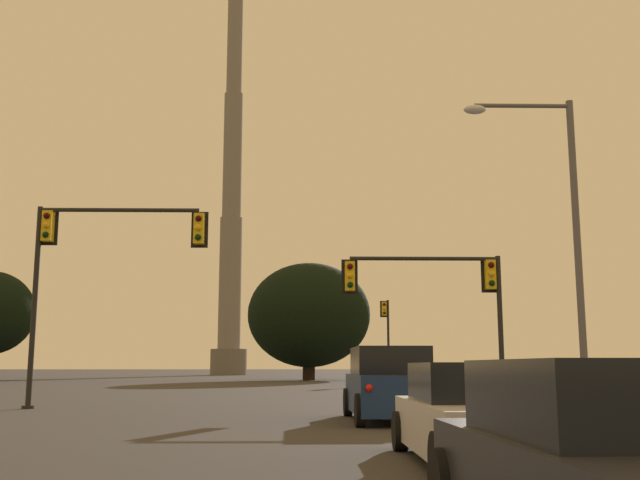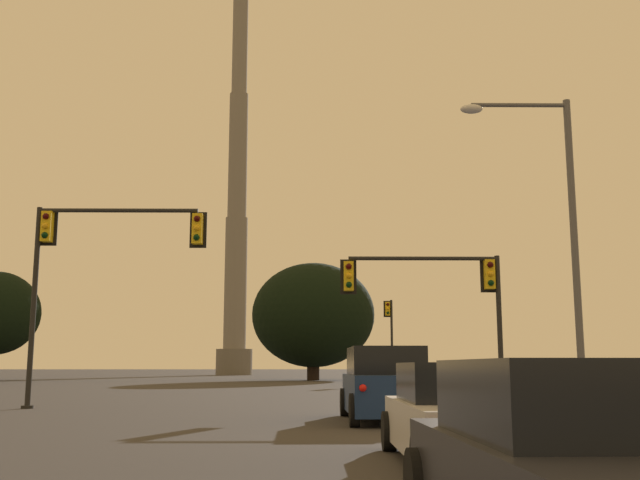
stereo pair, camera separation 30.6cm
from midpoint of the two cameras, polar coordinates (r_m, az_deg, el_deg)
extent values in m
cube|color=navy|center=(19.48, 5.48, -11.57)|extent=(2.00, 4.83, 0.95)
cube|color=black|center=(19.58, 5.40, -9.14)|extent=(1.82, 2.83, 0.70)
cylinder|color=black|center=(21.32, 2.29, -12.24)|extent=(0.23, 0.76, 0.76)
cylinder|color=black|center=(21.52, 7.40, -12.15)|extent=(0.23, 0.76, 0.76)
cylinder|color=black|center=(17.48, 3.14, -12.83)|extent=(0.23, 0.76, 0.76)
cylinder|color=black|center=(17.73, 9.36, -12.67)|extent=(0.23, 0.76, 0.76)
sphere|color=red|center=(16.98, 3.81, -11.19)|extent=(0.17, 0.17, 0.17)
sphere|color=red|center=(17.20, 9.09, -11.07)|extent=(0.17, 0.17, 0.17)
cube|color=black|center=(5.81, 20.60, -11.23)|extent=(1.67, 2.24, 0.55)
cube|color=silver|center=(11.01, 11.81, -13.82)|extent=(1.80, 4.60, 0.70)
cube|color=black|center=(11.21, 11.45, -10.55)|extent=(1.62, 2.20, 0.55)
cylinder|color=black|center=(12.76, 6.00, -14.28)|extent=(0.22, 0.64, 0.64)
cylinder|color=black|center=(13.07, 13.92, -13.94)|extent=(0.22, 0.64, 0.64)
cylinder|color=black|center=(9.01, 8.82, -16.21)|extent=(0.22, 0.64, 0.64)
cylinder|color=black|center=(9.45, 19.81, -15.46)|extent=(0.22, 0.64, 0.64)
sphere|color=red|center=(8.59, 10.31, -14.09)|extent=(0.17, 0.17, 0.17)
sphere|color=red|center=(8.97, 19.64, -13.50)|extent=(0.17, 0.17, 0.17)
cylinder|color=black|center=(26.78, -20.68, -4.71)|extent=(0.18, 0.18, 6.72)
cylinder|color=black|center=(26.74, -21.10, -11.79)|extent=(0.40, 0.40, 0.10)
cube|color=yellow|center=(27.02, -19.77, 0.96)|extent=(0.34, 0.34, 1.04)
cube|color=black|center=(27.19, -19.64, 0.89)|extent=(0.58, 0.03, 1.25)
sphere|color=#320504|center=(26.90, -19.86, 1.71)|extent=(0.22, 0.22, 0.22)
sphere|color=#F2AD14|center=(26.84, -19.90, 1.03)|extent=(0.22, 0.22, 0.22)
sphere|color=black|center=(26.79, -19.94, 0.35)|extent=(0.22, 0.22, 0.22)
cylinder|color=black|center=(26.43, -14.75, 2.19)|extent=(5.40, 0.14, 0.14)
sphere|color=black|center=(27.22, -20.27, 2.14)|extent=(0.18, 0.18, 0.18)
cube|color=yellow|center=(25.78, -8.98, 0.83)|extent=(0.34, 0.34, 1.04)
cube|color=black|center=(25.96, -8.92, 0.76)|extent=(0.58, 0.03, 1.25)
sphere|color=#320504|center=(25.66, -9.02, 1.62)|extent=(0.22, 0.22, 0.22)
sphere|color=#F2AD14|center=(25.60, -9.04, 0.91)|extent=(0.22, 0.22, 0.22)
sphere|color=black|center=(25.54, -9.06, 0.20)|extent=(0.22, 0.22, 0.22)
cylinder|color=black|center=(57.63, 5.65, -7.73)|extent=(0.18, 0.18, 6.36)
cylinder|color=black|center=(57.61, 5.70, -10.84)|extent=(0.40, 0.40, 0.10)
cube|color=yellow|center=(57.73, 5.32, -5.24)|extent=(0.34, 0.34, 1.04)
cube|color=black|center=(57.91, 5.31, -5.25)|extent=(0.58, 0.03, 1.25)
sphere|color=#320504|center=(57.57, 5.34, -4.91)|extent=(0.22, 0.22, 0.22)
sphere|color=#F2AD14|center=(57.54, 5.34, -5.23)|extent=(0.22, 0.22, 0.22)
sphere|color=black|center=(57.52, 5.35, -5.55)|extent=(0.22, 0.22, 0.22)
cylinder|color=black|center=(27.19, 13.85, -6.66)|extent=(0.18, 0.18, 5.25)
cylinder|color=black|center=(27.19, 14.07, -12.09)|extent=(0.40, 0.40, 0.10)
cube|color=yellow|center=(27.28, 13.10, -2.57)|extent=(0.34, 0.34, 1.04)
cube|color=black|center=(27.45, 13.01, -2.62)|extent=(0.58, 0.03, 1.25)
sphere|color=#320504|center=(27.14, 13.17, -1.85)|extent=(0.22, 0.22, 0.22)
sphere|color=#F2AD14|center=(27.10, 13.19, -2.52)|extent=(0.22, 0.22, 0.22)
sphere|color=black|center=(27.06, 13.22, -3.20)|extent=(0.22, 0.22, 0.22)
cylinder|color=black|center=(26.89, 8.16, -1.40)|extent=(5.30, 0.14, 0.14)
sphere|color=black|center=(27.42, 13.64, -1.38)|extent=(0.18, 0.18, 0.18)
cube|color=yellow|center=(26.54, 2.52, -2.77)|extent=(0.34, 0.34, 1.04)
cube|color=black|center=(26.72, 2.50, -2.82)|extent=(0.58, 0.03, 1.25)
sphere|color=#320504|center=(26.39, 2.54, -2.03)|extent=(0.22, 0.22, 0.22)
sphere|color=#F2AD14|center=(26.35, 2.55, -2.73)|extent=(0.22, 0.22, 0.22)
sphere|color=black|center=(26.31, 2.55, -3.42)|extent=(0.22, 0.22, 0.22)
cylinder|color=#56565B|center=(21.84, 19.24, -0.99)|extent=(0.20, 0.20, 8.87)
cylinder|color=#56565B|center=(22.44, 15.30, 9.88)|extent=(2.73, 0.12, 0.12)
sphere|color=#56565B|center=(22.84, 18.65, 9.70)|extent=(0.20, 0.20, 0.20)
ellipsoid|color=silver|center=(22.07, 11.86, 9.74)|extent=(0.64, 0.36, 0.26)
cylinder|color=slate|center=(115.04, -6.49, -9.22)|extent=(5.48, 5.48, 3.88)
cylinder|color=gray|center=(115.73, -6.38, -3.25)|extent=(3.42, 3.42, 20.24)
cylinder|color=gray|center=(119.64, -6.20, 6.43)|extent=(2.94, 2.94, 20.24)
cylinder|color=gray|center=(126.70, -6.03, 15.26)|extent=(2.47, 2.47, 20.24)
cylinder|color=black|center=(73.53, -0.40, -9.66)|extent=(1.20, 1.20, 2.50)
ellipsoid|color=black|center=(73.69, -0.40, -5.72)|extent=(12.01, 10.81, 10.18)
camera|label=1|loc=(0.15, -89.72, -0.05)|focal=42.00mm
camera|label=2|loc=(0.15, 90.28, 0.05)|focal=42.00mm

